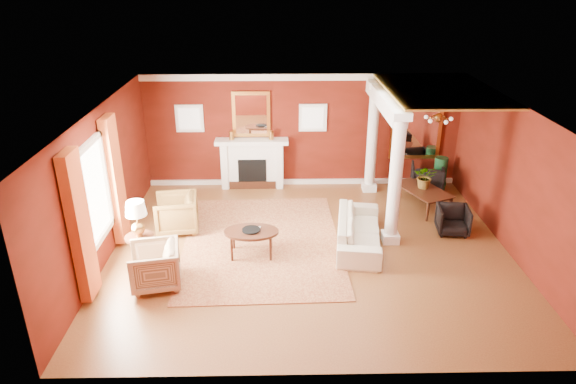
{
  "coord_description": "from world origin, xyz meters",
  "views": [
    {
      "loc": [
        -0.63,
        -9.09,
        5.29
      ],
      "look_at": [
        -0.44,
        0.31,
        1.15
      ],
      "focal_mm": 32.0,
      "sensor_mm": 36.0,
      "label": 1
    }
  ],
  "objects_px": {
    "armchair_leopard": "(176,212)",
    "side_table": "(138,224)",
    "armchair_stripe": "(155,264)",
    "dining_table": "(423,193)",
    "coffee_table": "(251,233)",
    "sofa": "(359,226)"
  },
  "relations": [
    {
      "from": "side_table",
      "to": "dining_table",
      "type": "bearing_deg",
      "value": 22.08
    },
    {
      "from": "sofa",
      "to": "armchair_stripe",
      "type": "relative_size",
      "value": 2.51
    },
    {
      "from": "armchair_stripe",
      "to": "coffee_table",
      "type": "xyz_separation_m",
      "value": [
        1.68,
        1.03,
        0.06
      ]
    },
    {
      "from": "side_table",
      "to": "coffee_table",
      "type": "bearing_deg",
      "value": 9.25
    },
    {
      "from": "side_table",
      "to": "dining_table",
      "type": "distance_m",
      "value": 6.56
    },
    {
      "from": "armchair_stripe",
      "to": "coffee_table",
      "type": "distance_m",
      "value": 1.97
    },
    {
      "from": "armchair_stripe",
      "to": "dining_table",
      "type": "height_order",
      "value": "armchair_stripe"
    },
    {
      "from": "coffee_table",
      "to": "dining_table",
      "type": "height_order",
      "value": "dining_table"
    },
    {
      "from": "armchair_leopard",
      "to": "side_table",
      "type": "distance_m",
      "value": 1.54
    },
    {
      "from": "armchair_stripe",
      "to": "side_table",
      "type": "relative_size",
      "value": 0.65
    },
    {
      "from": "armchair_leopard",
      "to": "coffee_table",
      "type": "height_order",
      "value": "armchair_leopard"
    },
    {
      "from": "armchair_stripe",
      "to": "coffee_table",
      "type": "bearing_deg",
      "value": 110.58
    },
    {
      "from": "armchair_leopard",
      "to": "armchair_stripe",
      "type": "distance_m",
      "value": 2.1
    },
    {
      "from": "armchair_leopard",
      "to": "side_table",
      "type": "bearing_deg",
      "value": -24.59
    },
    {
      "from": "sofa",
      "to": "side_table",
      "type": "distance_m",
      "value": 4.37
    },
    {
      "from": "sofa",
      "to": "armchair_stripe",
      "type": "distance_m",
      "value": 4.12
    },
    {
      "from": "dining_table",
      "to": "side_table",
      "type": "bearing_deg",
      "value": 89.03
    },
    {
      "from": "armchair_leopard",
      "to": "dining_table",
      "type": "bearing_deg",
      "value": 92.7
    },
    {
      "from": "sofa",
      "to": "coffee_table",
      "type": "distance_m",
      "value": 2.23
    },
    {
      "from": "coffee_table",
      "to": "dining_table",
      "type": "xyz_separation_m",
      "value": [
        3.97,
        2.12,
        -0.11
      ]
    },
    {
      "from": "armchair_stripe",
      "to": "side_table",
      "type": "distance_m",
      "value": 0.92
    },
    {
      "from": "side_table",
      "to": "sofa",
      "type": "bearing_deg",
      "value": 9.68
    }
  ]
}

